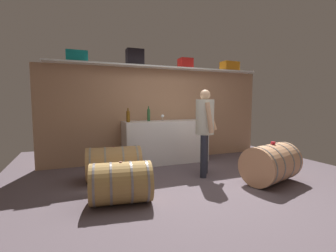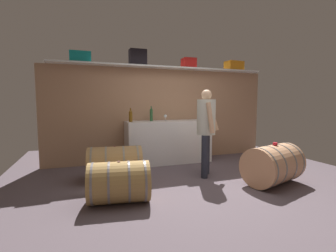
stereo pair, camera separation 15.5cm
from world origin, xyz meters
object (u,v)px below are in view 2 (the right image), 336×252
wine_glass (165,116)px  toolcase_orange (234,66)px  wine_barrel_near (273,165)px  toolcase_teal (80,57)px  tasting_cup (275,144)px  wine_bottle_green (151,114)px  wine_barrel_flank (119,182)px  winemaker_pouring (206,123)px  toolcase_black (138,58)px  toolcase_red (189,63)px  work_cabinet (168,142)px  wine_barrel_far (115,163)px  wine_bottle_amber (131,116)px

wine_glass → toolcase_orange: bearing=4.0°
wine_barrel_near → toolcase_orange: bearing=55.9°
wine_barrel_near → toolcase_teal: bearing=127.2°
tasting_cup → toolcase_teal: bearing=144.2°
wine_bottle_green → wine_barrel_flank: (-0.98, -1.93, -0.81)m
toolcase_teal → wine_bottle_green: 1.85m
toolcase_teal → winemaker_pouring: 2.83m
toolcase_black → toolcase_red: size_ratio=1.23×
work_cabinet → wine_barrel_far: bearing=-146.1°
winemaker_pouring → work_cabinet: bearing=-129.5°
wine_bottle_amber → wine_glass: wine_bottle_amber is taller
toolcase_teal → wine_glass: 2.14m
toolcase_black → wine_barrel_flank: (-0.72, -2.05, -2.03)m
work_cabinet → wine_bottle_amber: size_ratio=6.51×
work_cabinet → wine_bottle_amber: bearing=-178.1°
wine_barrel_near → wine_barrel_far: wine_barrel_near is taller
toolcase_black → wine_barrel_near: (1.77, -2.14, -1.98)m
wine_barrel_flank → wine_bottle_green: bearing=71.0°
toolcase_orange → wine_barrel_near: (-0.67, -2.14, -1.93)m
toolcase_black → work_cabinet: (0.63, -0.20, -1.84)m
wine_bottle_amber → wine_barrel_flank: size_ratio=0.33×
toolcase_red → toolcase_orange: size_ratio=0.69×
wine_bottle_amber → wine_barrel_near: (1.98, -1.91, -0.74)m
wine_barrel_flank → tasting_cup: tasting_cup is taller
toolcase_black → wine_bottle_amber: toolcase_black is taller
wine_barrel_flank → toolcase_teal: bearing=110.2°
wine_bottle_amber → wine_barrel_flank: wine_bottle_amber is taller
wine_barrel_near → wine_barrel_far: size_ratio=1.12×
toolcase_teal → toolcase_red: (2.37, 0.00, 0.00)m
toolcase_black → toolcase_red: 1.20m
wine_barrel_near → winemaker_pouring: (-0.82, 0.77, 0.64)m
tasting_cup → wine_glass: bearing=121.2°
wine_barrel_far → winemaker_pouring: (1.60, -0.31, 0.67)m
tasting_cup → wine_barrel_flank: bearing=178.1°
toolcase_red → wine_glass: toolcase_red is taller
work_cabinet → toolcase_teal: bearing=173.7°
wine_bottle_amber → winemaker_pouring: 1.64m
work_cabinet → tasting_cup: 2.27m
toolcase_orange → wine_barrel_flank: bearing=-150.7°
toolcase_black → wine_barrel_far: toolcase_black is taller
work_cabinet → winemaker_pouring: (0.31, -1.17, 0.50)m
toolcase_red → wine_glass: size_ratio=2.12×
wine_barrel_far → winemaker_pouring: 1.76m
toolcase_orange → winemaker_pouring: 2.40m
wine_glass → tasting_cup: (1.22, -2.01, -0.37)m
wine_glass → wine_barrel_far: bearing=-143.0°
wine_barrel_far → tasting_cup: 2.71m
wine_bottle_green → wine_barrel_flank: size_ratio=0.37×
wine_bottle_green → winemaker_pouring: bearing=-61.3°
tasting_cup → winemaker_pouring: (-0.85, 0.77, 0.30)m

